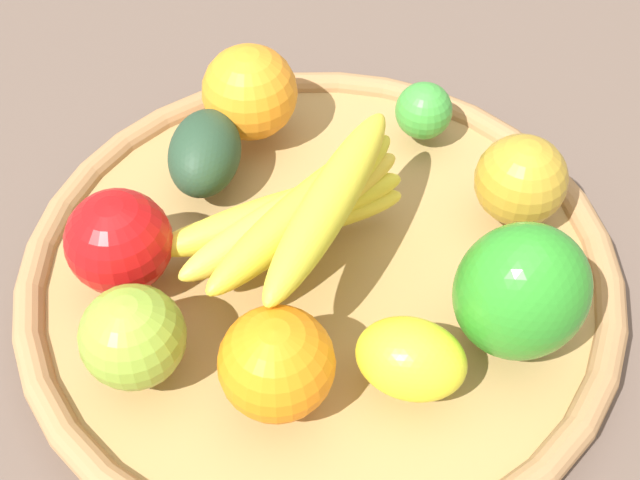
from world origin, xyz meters
TOP-DOWN VIEW (x-y plane):
  - ground_plane at (0.00, 0.00)m, footprint 2.40×2.40m
  - basket at (0.00, 0.00)m, footprint 0.45×0.45m
  - banana_bunch at (-0.01, -0.01)m, footprint 0.15×0.19m
  - apple_2 at (-0.05, -0.13)m, footprint 0.08×0.08m
  - orange_0 at (0.09, -0.08)m, footprint 0.08×0.08m
  - apple_1 at (0.02, -0.15)m, footprint 0.09×0.09m
  - bell_pepper at (0.12, 0.08)m, footprint 0.11×0.11m
  - orange_1 at (-0.15, 0.02)m, footprint 0.08×0.08m
  - avocado at (-0.11, -0.04)m, footprint 0.10×0.09m
  - apple_0 at (0.03, 0.15)m, footprint 0.08×0.08m
  - lime_0 at (-0.08, 0.14)m, footprint 0.06×0.06m
  - lemon_0 at (0.12, 0.00)m, footprint 0.09×0.09m

SIDE VIEW (x-z plane):
  - ground_plane at x=0.00m, z-range 0.00..0.00m
  - basket at x=0.00m, z-range 0.00..0.04m
  - lime_0 at x=-0.08m, z-range 0.04..0.08m
  - lemon_0 at x=0.12m, z-range 0.04..0.09m
  - avocado at x=-0.11m, z-range 0.04..0.09m
  - apple_1 at x=0.02m, z-range 0.04..0.11m
  - apple_0 at x=0.03m, z-range 0.04..0.11m
  - orange_0 at x=0.09m, z-range 0.04..0.11m
  - apple_2 at x=-0.05m, z-range 0.04..0.11m
  - orange_1 at x=-0.15m, z-range 0.04..0.12m
  - banana_bunch at x=-0.01m, z-range 0.04..0.13m
  - bell_pepper at x=0.12m, z-range 0.04..0.14m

